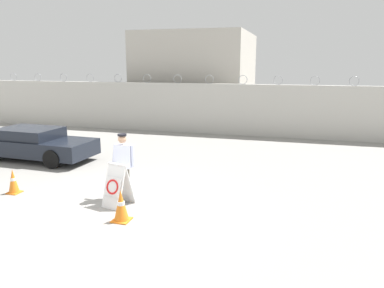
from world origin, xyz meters
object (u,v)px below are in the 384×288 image
Objects in this scene: parked_car_front_coupe at (34,144)px; security_guard at (123,162)px; barricade_sign at (117,185)px; traffic_cone_near at (121,206)px; traffic_cone_mid at (13,181)px.

security_guard is at bearing -26.06° from parked_car_front_coupe.
barricade_sign is 1.49× the size of traffic_cone_near.
parked_car_front_coupe is at bearing 120.00° from traffic_cone_mid.
traffic_cone_near reaches higher than traffic_cone_mid.
security_guard is at bearing 113.53° from traffic_cone_near.
security_guard reaches higher than barricade_sign.
traffic_cone_mid is (-3.37, 0.06, -0.21)m from barricade_sign.
barricade_sign is at bearing 89.01° from security_guard.
traffic_cone_mid is at bearing -166.41° from barricade_sign.
security_guard is at bearing 9.78° from traffic_cone_mid.
parked_car_front_coupe reaches higher than traffic_cone_near.
parked_car_front_coupe is at bearing 143.34° from traffic_cone_near.
traffic_cone_near is (0.54, -0.87, -0.19)m from barricade_sign.
parked_car_front_coupe reaches higher than barricade_sign.
traffic_cone_mid is at bearing -57.10° from parked_car_front_coupe.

